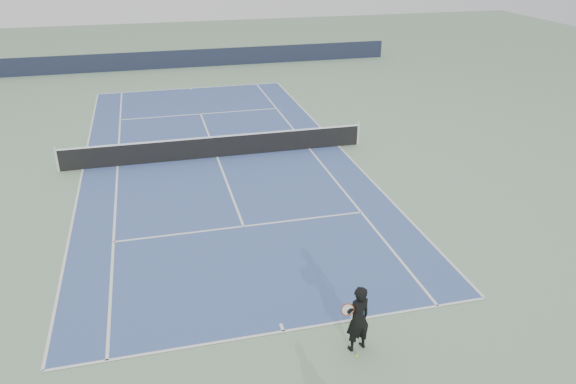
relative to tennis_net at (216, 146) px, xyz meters
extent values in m
plane|color=gray|center=(0.00, 0.00, -0.50)|extent=(80.00, 80.00, 0.00)
cube|color=#3D5591|center=(0.00, 0.00, -0.50)|extent=(10.97, 23.77, 0.01)
cylinder|color=silver|center=(-6.40, 0.00, 0.03)|extent=(0.10, 0.10, 1.07)
cylinder|color=silver|center=(6.40, 0.00, 0.03)|extent=(0.10, 0.10, 1.07)
cube|color=black|center=(0.00, 0.00, -0.04)|extent=(12.80, 0.03, 0.90)
cube|color=white|center=(0.00, 0.00, 0.43)|extent=(12.80, 0.04, 0.06)
cube|color=black|center=(0.00, 17.88, 0.10)|extent=(30.00, 0.25, 1.20)
imported|color=black|center=(1.50, -12.86, 0.34)|extent=(0.73, 0.60, 1.70)
torus|color=#9D2D0D|center=(1.22, -12.91, 0.68)|extent=(0.34, 0.18, 0.36)
cylinder|color=white|center=(1.22, -12.91, 0.68)|extent=(0.29, 0.14, 0.32)
cylinder|color=white|center=(1.34, -12.88, 0.42)|extent=(0.08, 0.13, 0.27)
sphere|color=yellow|center=(1.41, -13.16, -0.47)|extent=(0.07, 0.07, 0.07)
camera|label=1|loc=(-2.58, -22.45, 8.33)|focal=35.00mm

